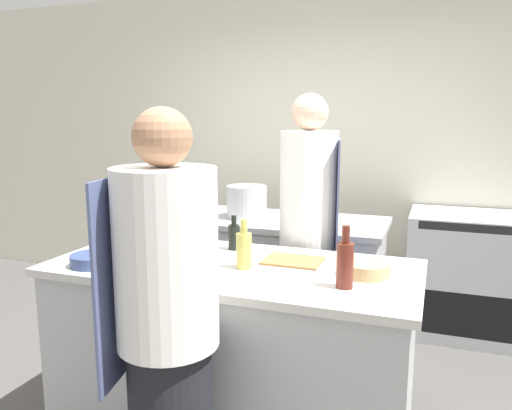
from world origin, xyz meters
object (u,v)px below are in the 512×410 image
at_px(bowl_ceramic_blue, 94,260).
at_px(cup, 203,254).
at_px(bowl_prep_small, 366,269).
at_px(oven_range, 472,275).
at_px(stockpot, 247,202).
at_px(chef_at_stove, 308,241).
at_px(bottle_wine, 234,236).
at_px(bottle_vinegar, 244,249).
at_px(bowl_mixing_large, 142,251).
at_px(bottle_olive_oil, 345,263).
at_px(chef_at_prep_near, 167,329).

relative_size(bowl_ceramic_blue, cup, 2.93).
xyz_separation_m(bowl_prep_small, cup, (-0.83, -0.05, 0.01)).
bearing_deg(oven_range, stockpot, -159.47).
distance_m(chef_at_stove, bottle_wine, 0.52).
distance_m(bottle_vinegar, cup, 0.26).
bearing_deg(bottle_vinegar, bowl_mixing_large, 179.59).
relative_size(bottle_olive_oil, bottle_vinegar, 1.13).
height_order(chef_at_stove, bottle_olive_oil, chef_at_stove).
relative_size(chef_at_prep_near, stockpot, 5.72).
bearing_deg(bowl_mixing_large, bowl_ceramic_blue, -122.75).
height_order(bowl_mixing_large, bowl_prep_small, bowl_prep_small).
bearing_deg(stockpot, chef_at_prep_near, -78.76).
relative_size(bowl_mixing_large, bowl_prep_small, 1.03).
relative_size(bottle_vinegar, bowl_mixing_large, 1.04).
height_order(chef_at_prep_near, bottle_olive_oil, chef_at_prep_near).
relative_size(bottle_olive_oil, cup, 3.55).
bearing_deg(bottle_olive_oil, bowl_ceramic_blue, -175.35).
bearing_deg(bottle_vinegar, oven_range, 56.81).
bearing_deg(bottle_olive_oil, cup, 168.42).
xyz_separation_m(bottle_olive_oil, stockpot, (-0.97, 1.30, 0.01)).
height_order(oven_range, stockpot, stockpot).
relative_size(bottle_olive_oil, bowl_mixing_large, 1.17).
xyz_separation_m(bottle_wine, cup, (-0.06, -0.27, -0.04)).
height_order(chef_at_stove, bowl_mixing_large, chef_at_stove).
xyz_separation_m(chef_at_stove, cup, (-0.40, -0.66, 0.05)).
height_order(bowl_ceramic_blue, cup, cup).
relative_size(oven_range, bottle_olive_oil, 3.40).
bearing_deg(chef_at_stove, stockpot, -139.87).
bearing_deg(chef_at_stove, chef_at_prep_near, -20.87).
xyz_separation_m(bowl_ceramic_blue, stockpot, (0.29, 1.41, 0.09)).
height_order(chef_at_prep_near, chef_at_stove, chef_at_stove).
bearing_deg(chef_at_prep_near, stockpot, -0.00).
height_order(bowl_ceramic_blue, stockpot, stockpot).
bearing_deg(stockpot, oven_range, 20.53).
bearing_deg(chef_at_stove, bowl_prep_small, 25.15).
distance_m(oven_range, chef_at_stove, 1.57).
xyz_separation_m(bottle_vinegar, stockpot, (-0.45, 1.19, 0.02)).
bearing_deg(cup, bowl_mixing_large, -173.59).
bearing_deg(bottle_wine, bowl_prep_small, -15.79).
distance_m(chef_at_stove, bowl_mixing_large, 1.02).
bearing_deg(cup, stockpot, 99.94).
distance_m(chef_at_prep_near, bowl_ceramic_blue, 0.77).
bearing_deg(bowl_prep_small, cup, -176.26).
relative_size(bottle_wine, bowl_prep_small, 0.84).
height_order(bottle_olive_oil, bowl_mixing_large, bottle_olive_oil).
xyz_separation_m(bottle_olive_oil, bottle_wine, (-0.71, 0.43, -0.03)).
height_order(chef_at_stove, bottle_vinegar, chef_at_stove).
distance_m(chef_at_prep_near, bowl_prep_small, 0.98).
xyz_separation_m(cup, stockpot, (-0.20, 1.15, 0.08)).
bearing_deg(bottle_wine, chef_at_stove, 49.18).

